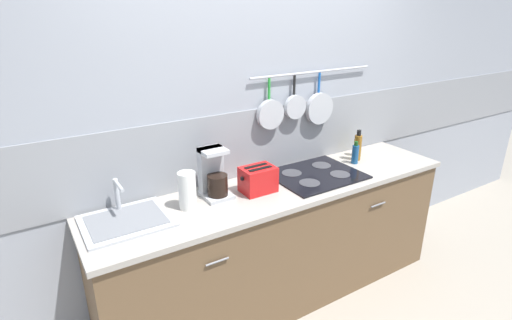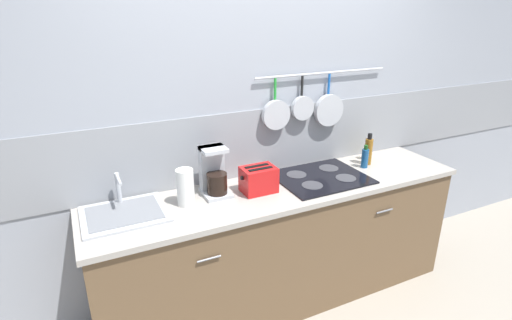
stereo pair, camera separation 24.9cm
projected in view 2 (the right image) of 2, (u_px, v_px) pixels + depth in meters
The scene contains 12 objects.
ground_plane at pixel (281, 297), 2.99m from camera, with size 12.00×12.00×0.00m, color #9E9384.
wall_back at pixel (263, 122), 2.81m from camera, with size 7.20×0.12×2.60m.
cabinet_base at pixel (283, 247), 2.83m from camera, with size 2.56×0.56×0.87m.
countertop at pixel (284, 190), 2.67m from camera, with size 2.60×0.58×0.03m.
sink_basin at pixel (124, 212), 2.31m from camera, with size 0.48×0.40×0.21m.
paper_towel_roll at pixel (185, 187), 2.39m from camera, with size 0.10×0.10×0.23m.
coffee_maker at pixel (214, 175), 2.53m from camera, with size 0.17×0.20×0.31m.
toaster at pixel (259, 179), 2.58m from camera, with size 0.23×0.16×0.17m.
cooktop at pixel (321, 177), 2.80m from camera, with size 0.62×0.50×0.01m.
bottle_hot_sauce at pixel (365, 158), 2.96m from camera, with size 0.05×0.05×0.17m.
bottle_sesame_oil at pixel (368, 151), 3.02m from camera, with size 0.06×0.06×0.24m.
bottle_olive_oil at pixel (369, 151), 3.12m from camera, with size 0.05×0.05×0.17m.
Camera 2 is at (-1.22, -2.09, 2.04)m, focal length 28.00 mm.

